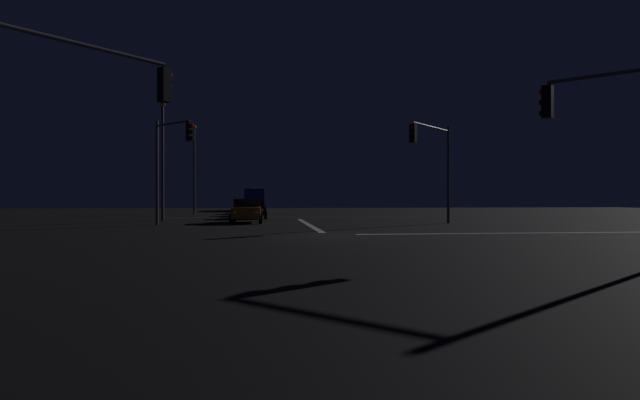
% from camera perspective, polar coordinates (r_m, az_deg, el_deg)
% --- Properties ---
extents(ground, '(120.00, 120.00, 0.10)m').
position_cam_1_polar(ground, '(21.64, 0.71, -4.17)').
color(ground, black).
extents(stop_line_north, '(0.35, 14.84, 0.01)m').
position_cam_1_polar(stop_line_north, '(30.22, -1.37, -2.83)').
color(stop_line_north, white).
rests_on(stop_line_north, ground).
extents(centre_line_ns, '(22.00, 0.15, 0.01)m').
position_cam_1_polar(centre_line_ns, '(41.77, -2.81, -1.99)').
color(centre_line_ns, yellow).
rests_on(centre_line_ns, ground).
extents(crosswalk_bar_east, '(14.84, 0.40, 0.01)m').
position_cam_1_polar(crosswalk_bar_east, '(24.34, 21.63, -3.57)').
color(crosswalk_bar_east, white).
rests_on(crosswalk_bar_east, ground).
extents(sedan_orange, '(2.02, 4.33, 1.57)m').
position_cam_1_polar(sedan_orange, '(32.66, -8.45, -1.20)').
color(sedan_orange, '#C66014').
rests_on(sedan_orange, ground).
extents(sedan_black, '(2.02, 4.33, 1.57)m').
position_cam_1_polar(sedan_black, '(39.25, -7.61, -0.97)').
color(sedan_black, black).
rests_on(sedan_black, ground).
extents(sedan_silver, '(2.02, 4.33, 1.57)m').
position_cam_1_polar(sedan_silver, '(45.01, -7.91, -0.82)').
color(sedan_silver, '#B7B7BC').
rests_on(sedan_silver, ground).
extents(sedan_green, '(2.02, 4.33, 1.57)m').
position_cam_1_polar(sedan_green, '(51.43, -7.80, -0.69)').
color(sedan_green, '#14512D').
rests_on(sedan_green, ground).
extents(sedan_blue, '(2.02, 4.33, 1.57)m').
position_cam_1_polar(sedan_blue, '(56.89, -7.25, -0.61)').
color(sedan_blue, navy).
rests_on(sedan_blue, ground).
extents(box_truck, '(2.68, 8.28, 3.08)m').
position_cam_1_polar(box_truck, '(64.95, -7.52, 0.29)').
color(box_truck, navy).
rests_on(box_truck, ground).
extents(traffic_signal_sw, '(3.61, 3.61, 6.01)m').
position_cam_1_polar(traffic_signal_sw, '(14.86, -26.02, 10.21)').
color(traffic_signal_sw, '#4C4C51').
rests_on(traffic_signal_sw, ground).
extents(traffic_signal_se, '(2.97, 2.97, 5.64)m').
position_cam_1_polar(traffic_signal_se, '(17.35, 31.44, 7.75)').
color(traffic_signal_se, '#4C4C51').
rests_on(traffic_signal_se, ground).
extents(traffic_signal_ne, '(3.69, 3.69, 6.19)m').
position_cam_1_polar(traffic_signal_ne, '(30.90, 13.03, 5.23)').
color(traffic_signal_ne, '#4C4C51').
rests_on(traffic_signal_ne, ground).
extents(traffic_signal_nw, '(2.56, 2.56, 6.23)m').
position_cam_1_polar(traffic_signal_nw, '(30.09, -16.86, 5.24)').
color(traffic_signal_nw, '#4C4C51').
rests_on(traffic_signal_nw, ground).
extents(streetlamp_left_far, '(0.44, 0.44, 9.10)m').
position_cam_1_polar(streetlamp_left_far, '(52.25, -14.30, 4.19)').
color(streetlamp_left_far, '#424247').
rests_on(streetlamp_left_far, ground).
extents(streetlamp_left_near, '(0.44, 0.44, 8.49)m').
position_cam_1_polar(streetlamp_left_near, '(36.49, -17.70, 5.42)').
color(streetlamp_left_near, '#424247').
rests_on(streetlamp_left_near, ground).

